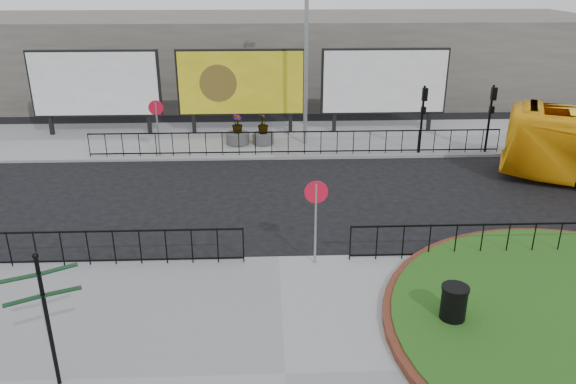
{
  "coord_description": "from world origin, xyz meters",
  "views": [
    {
      "loc": [
        -0.31,
        -14.27,
        7.92
      ],
      "look_at": [
        0.35,
        2.27,
        1.2
      ],
      "focal_mm": 35.0,
      "sensor_mm": 36.0,
      "label": 1
    }
  ],
  "objects_px": {
    "lamp_post": "(306,41)",
    "litter_bin": "(453,306)",
    "billboard_mid": "(241,83)",
    "planter_a": "(238,135)",
    "planter_b": "(263,134)",
    "fingerpost_sign": "(45,308)"
  },
  "relations": [
    {
      "from": "billboard_mid",
      "to": "planter_a",
      "type": "bearing_deg",
      "value": -94.42
    },
    {
      "from": "billboard_mid",
      "to": "litter_bin",
      "type": "height_order",
      "value": "billboard_mid"
    },
    {
      "from": "billboard_mid",
      "to": "lamp_post",
      "type": "relative_size",
      "value": 0.67
    },
    {
      "from": "billboard_mid",
      "to": "planter_a",
      "type": "height_order",
      "value": "billboard_mid"
    },
    {
      "from": "billboard_mid",
      "to": "litter_bin",
      "type": "xyz_separation_m",
      "value": [
        5.42,
        -16.47,
        -1.95
      ]
    },
    {
      "from": "fingerpost_sign",
      "to": "planter_a",
      "type": "bearing_deg",
      "value": 57.21
    },
    {
      "from": "billboard_mid",
      "to": "lamp_post",
      "type": "distance_m",
      "value": 4.23
    },
    {
      "from": "litter_bin",
      "to": "planter_a",
      "type": "bearing_deg",
      "value": 111.03
    },
    {
      "from": "fingerpost_sign",
      "to": "litter_bin",
      "type": "relative_size",
      "value": 2.83
    },
    {
      "from": "lamp_post",
      "to": "planter_a",
      "type": "height_order",
      "value": "lamp_post"
    },
    {
      "from": "lamp_post",
      "to": "fingerpost_sign",
      "type": "xyz_separation_m",
      "value": [
        -6.05,
        -16.1,
        -2.92
      ]
    },
    {
      "from": "billboard_mid",
      "to": "planter_a",
      "type": "relative_size",
      "value": 4.33
    },
    {
      "from": "litter_bin",
      "to": "planter_b",
      "type": "relative_size",
      "value": 0.73
    },
    {
      "from": "planter_b",
      "to": "litter_bin",
      "type": "bearing_deg",
      "value": -73.19
    },
    {
      "from": "fingerpost_sign",
      "to": "litter_bin",
      "type": "distance_m",
      "value": 8.71
    },
    {
      "from": "billboard_mid",
      "to": "planter_b",
      "type": "bearing_deg",
      "value": -62.2
    },
    {
      "from": "fingerpost_sign",
      "to": "planter_a",
      "type": "xyz_separation_m",
      "value": [
        2.89,
        16.1,
        -1.33
      ]
    },
    {
      "from": "lamp_post",
      "to": "litter_bin",
      "type": "height_order",
      "value": "lamp_post"
    },
    {
      "from": "planter_b",
      "to": "billboard_mid",
      "type": "bearing_deg",
      "value": 117.8
    },
    {
      "from": "billboard_mid",
      "to": "planter_a",
      "type": "xyz_separation_m",
      "value": [
        -0.15,
        -1.97,
        -2.02
      ]
    },
    {
      "from": "lamp_post",
      "to": "litter_bin",
      "type": "distance_m",
      "value": 15.28
    },
    {
      "from": "billboard_mid",
      "to": "lamp_post",
      "type": "bearing_deg",
      "value": -33.25
    }
  ]
}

